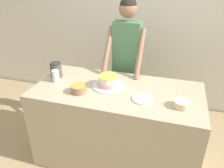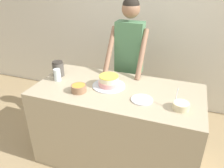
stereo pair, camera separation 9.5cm
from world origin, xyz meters
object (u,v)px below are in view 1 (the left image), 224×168
(ceramic_plate, at_px, (143,99))
(person_baker, at_px, (127,52))
(cake, at_px, (108,82))
(drinking_glass, at_px, (56,76))
(frosting_bowl_white, at_px, (182,104))
(frosting_bowl_orange, at_px, (79,89))
(stoneware_jar, at_px, (56,70))

(ceramic_plate, bearing_deg, person_baker, 114.81)
(person_baker, distance_m, ceramic_plate, 0.85)
(cake, relative_size, drinking_glass, 2.60)
(frosting_bowl_white, bearing_deg, frosting_bowl_orange, -178.60)
(frosting_bowl_white, distance_m, stoneware_jar, 1.42)
(cake, bearing_deg, drinking_glass, -173.83)
(frosting_bowl_orange, relative_size, ceramic_plate, 0.74)
(frosting_bowl_orange, bearing_deg, drinking_glass, 156.23)
(frosting_bowl_orange, relative_size, drinking_glass, 1.15)
(frosting_bowl_white, distance_m, drinking_glass, 1.34)
(person_baker, xyz_separation_m, stoneware_jar, (-0.69, -0.54, -0.10))
(person_baker, distance_m, cake, 0.61)
(frosting_bowl_white, xyz_separation_m, drinking_glass, (-1.34, 0.13, 0.03))
(cake, xyz_separation_m, stoneware_jar, (-0.64, 0.05, 0.03))
(ceramic_plate, bearing_deg, cake, 157.56)
(frosting_bowl_white, xyz_separation_m, stoneware_jar, (-1.39, 0.24, 0.05))
(frosting_bowl_orange, bearing_deg, cake, 41.64)
(ceramic_plate, height_order, stoneware_jar, stoneware_jar)
(person_baker, bearing_deg, stoneware_jar, -141.78)
(stoneware_jar, bearing_deg, frosting_bowl_orange, -33.39)
(drinking_glass, distance_m, stoneware_jar, 0.13)
(frosting_bowl_orange, xyz_separation_m, stoneware_jar, (-0.40, 0.26, 0.05))
(frosting_bowl_white, height_order, drinking_glass, frosting_bowl_white)
(person_baker, relative_size, frosting_bowl_orange, 11.44)
(cake, height_order, drinking_glass, drinking_glass)
(cake, bearing_deg, frosting_bowl_white, -14.28)
(person_baker, height_order, drinking_glass, person_baker)
(stoneware_jar, bearing_deg, frosting_bowl_white, -9.78)
(cake, relative_size, frosting_bowl_orange, 2.27)
(person_baker, bearing_deg, drinking_glass, -133.98)
(frosting_bowl_orange, bearing_deg, frosting_bowl_white, 1.40)
(person_baker, xyz_separation_m, frosting_bowl_white, (0.70, -0.78, -0.15))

